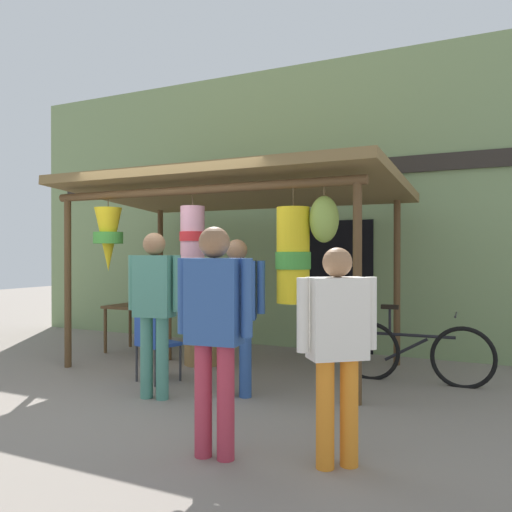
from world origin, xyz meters
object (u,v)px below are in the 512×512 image
(vendor_in_orange, at_px, (337,339))
(passerby_at_right, at_px, (154,300))
(parked_bicycle, at_px, (414,353))
(folding_chair, at_px, (153,339))
(display_table, at_px, (149,311))
(shopper_by_bananas, at_px, (237,304))
(flower_heap_on_table, at_px, (154,302))
(customer_foreground, at_px, (214,321))
(wicker_basket_by_table, at_px, (203,353))

(vendor_in_orange, distance_m, passerby_at_right, 2.37)
(parked_bicycle, bearing_deg, passerby_at_right, -141.38)
(folding_chair, xyz_separation_m, parked_bicycle, (2.74, 1.31, -0.16))
(display_table, distance_m, passerby_at_right, 2.55)
(vendor_in_orange, xyz_separation_m, shopper_by_bananas, (-1.48, 1.27, 0.07))
(display_table, relative_size, folding_chair, 1.51)
(vendor_in_orange, bearing_deg, passerby_at_right, 159.24)
(flower_heap_on_table, relative_size, folding_chair, 0.67)
(display_table, height_order, folding_chair, folding_chair)
(display_table, xyz_separation_m, shopper_by_bananas, (2.31, -1.53, 0.34))
(folding_chair, xyz_separation_m, vendor_in_orange, (2.64, -1.38, 0.40))
(flower_heap_on_table, xyz_separation_m, shopper_by_bananas, (2.21, -1.54, 0.20))
(vendor_in_orange, bearing_deg, shopper_by_bananas, 139.32)
(vendor_in_orange, height_order, shopper_by_bananas, shopper_by_bananas)
(flower_heap_on_table, bearing_deg, shopper_by_bananas, -34.82)
(customer_foreground, height_order, passerby_at_right, passerby_at_right)
(vendor_in_orange, xyz_separation_m, customer_foreground, (-0.86, -0.24, 0.10))
(wicker_basket_by_table, height_order, customer_foreground, customer_foreground)
(folding_chair, height_order, wicker_basket_by_table, folding_chair)
(flower_heap_on_table, xyz_separation_m, customer_foreground, (2.83, -3.05, 0.24))
(display_table, xyz_separation_m, customer_foreground, (2.93, -3.04, 0.38))
(display_table, height_order, flower_heap_on_table, flower_heap_on_table)
(wicker_basket_by_table, xyz_separation_m, customer_foreground, (1.78, -2.72, 0.87))
(passerby_at_right, bearing_deg, folding_chair, 128.08)
(vendor_in_orange, bearing_deg, parked_bicycle, 87.84)
(flower_heap_on_table, distance_m, parked_bicycle, 3.82)
(customer_foreground, bearing_deg, passerby_at_right, 141.46)
(display_table, xyz_separation_m, flower_heap_on_table, (0.10, 0.01, 0.14))
(parked_bicycle, relative_size, shopper_by_bananas, 1.06)
(wicker_basket_by_table, bearing_deg, folding_chair, -89.57)
(parked_bicycle, height_order, shopper_by_bananas, shopper_by_bananas)
(wicker_basket_by_table, relative_size, parked_bicycle, 0.28)
(wicker_basket_by_table, relative_size, customer_foreground, 0.29)
(shopper_by_bananas, bearing_deg, wicker_basket_by_table, 133.92)
(wicker_basket_by_table, distance_m, vendor_in_orange, 3.70)
(wicker_basket_by_table, height_order, passerby_at_right, passerby_at_right)
(parked_bicycle, height_order, customer_foreground, customer_foreground)
(display_table, bearing_deg, passerby_at_right, -51.14)
(passerby_at_right, bearing_deg, vendor_in_orange, -20.76)
(flower_heap_on_table, relative_size, parked_bicycle, 0.32)
(vendor_in_orange, relative_size, shopper_by_bananas, 0.94)
(vendor_in_orange, height_order, customer_foreground, customer_foreground)
(wicker_basket_by_table, distance_m, passerby_at_right, 1.91)
(folding_chair, height_order, passerby_at_right, passerby_at_right)
(wicker_basket_by_table, xyz_separation_m, passerby_at_right, (0.43, -1.64, 0.87))
(vendor_in_orange, distance_m, customer_foreground, 0.90)
(parked_bicycle, bearing_deg, folding_chair, -154.45)
(customer_foreground, bearing_deg, parked_bicycle, 71.78)
(flower_heap_on_table, relative_size, customer_foreground, 0.33)
(flower_heap_on_table, bearing_deg, parked_bicycle, -1.85)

